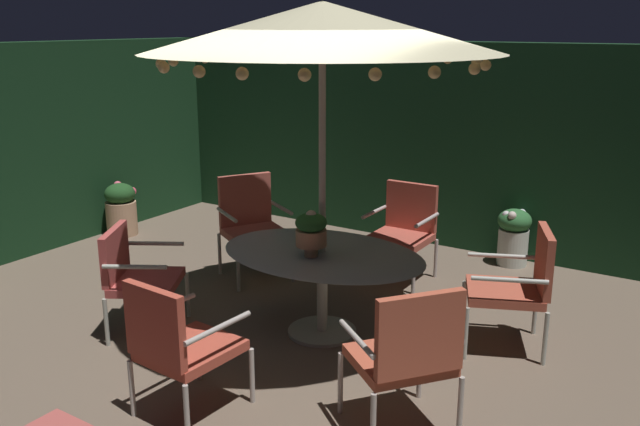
{
  "coord_description": "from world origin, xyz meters",
  "views": [
    {
      "loc": [
        3.08,
        -4.26,
        2.55
      ],
      "look_at": [
        0.23,
        0.21,
        1.07
      ],
      "focal_mm": 38.41,
      "sensor_mm": 36.0,
      "label": 1
    }
  ],
  "objects_px": {
    "patio_chair_east": "(135,272)",
    "patio_chair_southeast": "(178,342)",
    "patio_dining_table": "(322,266)",
    "patio_chair_northeast": "(251,220)",
    "patio_chair_south": "(407,351)",
    "patio_chair_southwest": "(519,281)",
    "centerpiece_planter": "(311,230)",
    "potted_plant_left_far": "(514,235)",
    "patio_umbrella": "(322,28)",
    "potted_plant_back_left": "(121,208)",
    "patio_chair_north": "(404,226)"
  },
  "relations": [
    {
      "from": "patio_chair_north",
      "to": "potted_plant_left_far",
      "type": "bearing_deg",
      "value": 49.42
    },
    {
      "from": "patio_chair_northeast",
      "to": "potted_plant_back_left",
      "type": "bearing_deg",
      "value": 173.67
    },
    {
      "from": "patio_chair_southeast",
      "to": "patio_chair_south",
      "type": "height_order",
      "value": "patio_chair_south"
    },
    {
      "from": "patio_chair_southeast",
      "to": "patio_chair_southwest",
      "type": "height_order",
      "value": "patio_chair_southwest"
    },
    {
      "from": "patio_chair_southwest",
      "to": "centerpiece_planter",
      "type": "bearing_deg",
      "value": -152.47
    },
    {
      "from": "patio_chair_north",
      "to": "patio_chair_northeast",
      "type": "height_order",
      "value": "patio_chair_northeast"
    },
    {
      "from": "patio_dining_table",
      "to": "patio_chair_southeast",
      "type": "bearing_deg",
      "value": -94.05
    },
    {
      "from": "patio_dining_table",
      "to": "potted_plant_left_far",
      "type": "bearing_deg",
      "value": 72.01
    },
    {
      "from": "patio_chair_north",
      "to": "potted_plant_left_far",
      "type": "height_order",
      "value": "patio_chair_north"
    },
    {
      "from": "patio_dining_table",
      "to": "potted_plant_back_left",
      "type": "relative_size",
      "value": 2.72
    },
    {
      "from": "patio_chair_southwest",
      "to": "potted_plant_back_left",
      "type": "bearing_deg",
      "value": 175.25
    },
    {
      "from": "patio_chair_northeast",
      "to": "potted_plant_back_left",
      "type": "relative_size",
      "value": 1.59
    },
    {
      "from": "patio_dining_table",
      "to": "patio_chair_north",
      "type": "distance_m",
      "value": 1.58
    },
    {
      "from": "patio_chair_east",
      "to": "patio_chair_southeast",
      "type": "distance_m",
      "value": 1.46
    },
    {
      "from": "centerpiece_planter",
      "to": "patio_chair_north",
      "type": "height_order",
      "value": "centerpiece_planter"
    },
    {
      "from": "patio_chair_north",
      "to": "patio_chair_southwest",
      "type": "xyz_separation_m",
      "value": [
        1.46,
        -0.96,
        0.02
      ]
    },
    {
      "from": "patio_chair_southeast",
      "to": "patio_chair_south",
      "type": "relative_size",
      "value": 0.95
    },
    {
      "from": "patio_dining_table",
      "to": "patio_umbrella",
      "type": "height_order",
      "value": "patio_umbrella"
    },
    {
      "from": "patio_chair_north",
      "to": "patio_chair_south",
      "type": "distance_m",
      "value": 2.84
    },
    {
      "from": "patio_dining_table",
      "to": "potted_plant_back_left",
      "type": "height_order",
      "value": "patio_dining_table"
    },
    {
      "from": "patio_chair_north",
      "to": "patio_chair_southeast",
      "type": "height_order",
      "value": "patio_chair_southeast"
    },
    {
      "from": "patio_dining_table",
      "to": "patio_chair_northeast",
      "type": "relative_size",
      "value": 1.71
    },
    {
      "from": "patio_dining_table",
      "to": "patio_chair_south",
      "type": "relative_size",
      "value": 1.74
    },
    {
      "from": "patio_chair_northeast",
      "to": "patio_chair_east",
      "type": "height_order",
      "value": "patio_chair_northeast"
    },
    {
      "from": "patio_umbrella",
      "to": "potted_plant_left_far",
      "type": "bearing_deg",
      "value": 72.01
    },
    {
      "from": "patio_chair_north",
      "to": "patio_chair_east",
      "type": "bearing_deg",
      "value": -119.47
    },
    {
      "from": "centerpiece_planter",
      "to": "patio_chair_northeast",
      "type": "distance_m",
      "value": 1.69
    },
    {
      "from": "centerpiece_planter",
      "to": "patio_chair_east",
      "type": "height_order",
      "value": "centerpiece_planter"
    },
    {
      "from": "patio_chair_south",
      "to": "patio_chair_northeast",
      "type": "bearing_deg",
      "value": 145.85
    },
    {
      "from": "potted_plant_back_left",
      "to": "potted_plant_left_far",
      "type": "height_order",
      "value": "potted_plant_back_left"
    },
    {
      "from": "potted_plant_back_left",
      "to": "patio_umbrella",
      "type": "bearing_deg",
      "value": -16.13
    },
    {
      "from": "patio_chair_northeast",
      "to": "patio_chair_south",
      "type": "bearing_deg",
      "value": -34.15
    },
    {
      "from": "patio_umbrella",
      "to": "potted_plant_back_left",
      "type": "height_order",
      "value": "patio_umbrella"
    },
    {
      "from": "patio_chair_east",
      "to": "patio_chair_south",
      "type": "relative_size",
      "value": 0.88
    },
    {
      "from": "centerpiece_planter",
      "to": "patio_chair_southeast",
      "type": "height_order",
      "value": "centerpiece_planter"
    },
    {
      "from": "patio_chair_southwest",
      "to": "patio_dining_table",
      "type": "bearing_deg",
      "value": -156.91
    },
    {
      "from": "patio_dining_table",
      "to": "potted_plant_back_left",
      "type": "bearing_deg",
      "value": 163.87
    },
    {
      "from": "patio_umbrella",
      "to": "patio_chair_southeast",
      "type": "xyz_separation_m",
      "value": [
        -0.11,
        -1.58,
        -1.96
      ]
    },
    {
      "from": "centerpiece_planter",
      "to": "patio_umbrella",
      "type": "bearing_deg",
      "value": 84.9
    },
    {
      "from": "potted_plant_left_far",
      "to": "patio_umbrella",
      "type": "bearing_deg",
      "value": -107.99
    },
    {
      "from": "patio_chair_east",
      "to": "potted_plant_left_far",
      "type": "xyz_separation_m",
      "value": [
        2.18,
        3.35,
        -0.19
      ]
    },
    {
      "from": "patio_umbrella",
      "to": "patio_chair_northeast",
      "type": "xyz_separation_m",
      "value": [
        -1.37,
        0.79,
        -1.91
      ]
    },
    {
      "from": "patio_umbrella",
      "to": "centerpiece_planter",
      "type": "relative_size",
      "value": 7.22
    },
    {
      "from": "patio_chair_south",
      "to": "patio_chair_southwest",
      "type": "relative_size",
      "value": 1.03
    },
    {
      "from": "patio_chair_north",
      "to": "patio_chair_east",
      "type": "xyz_separation_m",
      "value": [
        -1.34,
        -2.38,
        -0.02
      ]
    },
    {
      "from": "patio_chair_north",
      "to": "centerpiece_planter",
      "type": "bearing_deg",
      "value": -90.18
    },
    {
      "from": "patio_chair_southwest",
      "to": "patio_chair_northeast",
      "type": "bearing_deg",
      "value": 176.49
    },
    {
      "from": "patio_umbrella",
      "to": "patio_chair_east",
      "type": "relative_size",
      "value": 3.07
    },
    {
      "from": "centerpiece_planter",
      "to": "patio_chair_northeast",
      "type": "bearing_deg",
      "value": 145.29
    },
    {
      "from": "patio_dining_table",
      "to": "patio_chair_northeast",
      "type": "height_order",
      "value": "patio_chair_northeast"
    }
  ]
}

